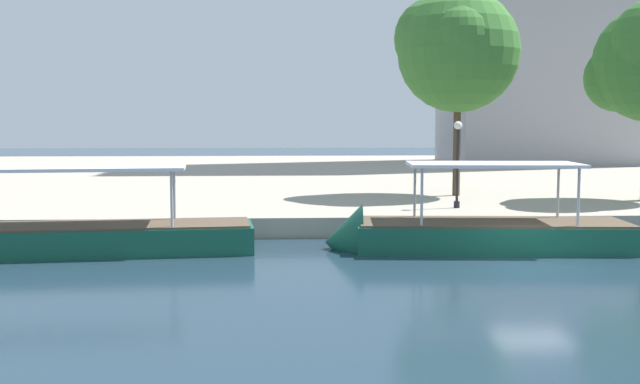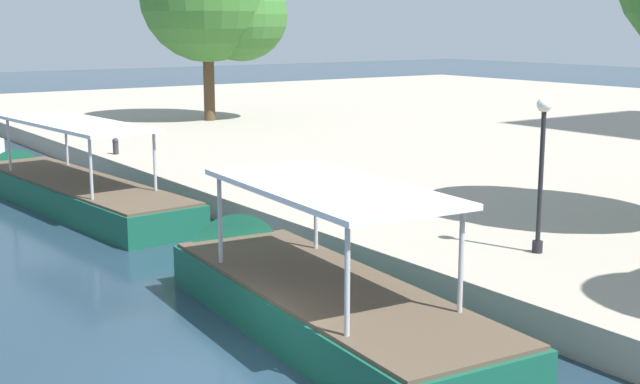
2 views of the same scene
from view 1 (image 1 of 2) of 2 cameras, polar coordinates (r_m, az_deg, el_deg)
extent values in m
plane|color=#1E3342|center=(26.62, 15.38, -5.27)|extent=(220.00, 220.00, 0.00)
cube|color=#A39989|center=(59.43, 4.95, 1.07)|extent=(120.00, 55.00, 0.84)
cube|color=#14513D|center=(29.29, -17.58, -3.94)|extent=(12.93, 3.92, 1.54)
cube|color=brown|center=(29.18, -17.62, -2.37)|extent=(12.67, 3.76, 0.08)
cylinder|color=#B2B2B7|center=(27.58, -10.87, -0.52)|extent=(0.10, 0.10, 1.96)
cylinder|color=#B2B2B7|center=(29.82, -10.67, -0.08)|extent=(0.10, 0.10, 1.96)
cube|color=silver|center=(28.98, -17.74, 1.66)|extent=(8.09, 3.27, 0.12)
cube|color=#14513D|center=(29.54, 12.54, -3.65)|extent=(10.25, 3.97, 1.47)
cone|color=#14513D|center=(28.98, 1.75, -3.70)|extent=(1.62, 2.96, 2.86)
cube|color=brown|center=(29.43, 12.57, -2.17)|extent=(10.04, 3.79, 0.08)
cylinder|color=#B2B2B7|center=(27.65, 7.50, -0.36)|extent=(0.10, 0.10, 2.04)
cylinder|color=#B2B2B7|center=(30.16, 6.99, 0.12)|extent=(0.10, 0.10, 2.04)
cylinder|color=#B2B2B7|center=(28.76, 18.50, -0.37)|extent=(0.10, 0.10, 2.04)
cylinder|color=#B2B2B7|center=(31.19, 17.13, 0.09)|extent=(0.10, 0.10, 2.04)
cube|color=silver|center=(29.23, 12.65, 1.99)|extent=(6.43, 3.41, 0.12)
cylinder|color=black|center=(35.41, 10.08, 1.70)|extent=(0.12, 0.12, 3.55)
sphere|color=white|center=(35.35, 10.13, 4.85)|extent=(0.38, 0.38, 0.38)
cylinder|color=black|center=(35.55, 10.03, -0.92)|extent=(0.26, 0.26, 0.30)
cylinder|color=#4C3823|center=(41.23, 10.03, 3.30)|extent=(0.38, 0.38, 5.14)
sphere|color=#38702D|center=(41.36, 10.15, 10.17)|extent=(6.35, 6.35, 6.35)
sphere|color=#38702D|center=(41.62, 8.44, 11.13)|extent=(4.27, 4.27, 4.27)
sphere|color=#38702D|center=(39.83, 10.28, 11.10)|extent=(3.38, 3.38, 3.38)
sphere|color=#38702D|center=(41.76, 21.12, 7.84)|extent=(3.39, 3.39, 3.39)
camera|label=2|loc=(28.62, 48.10, 6.92)|focal=48.18mm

